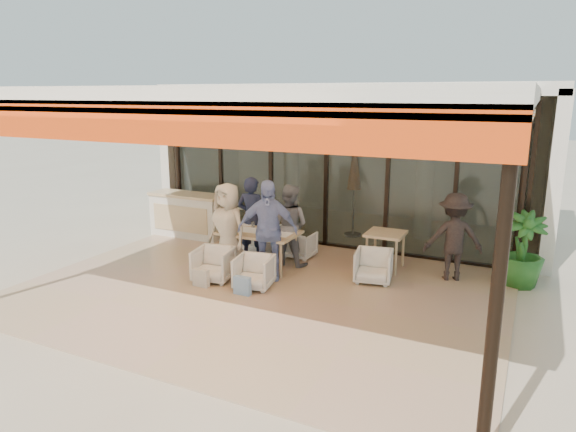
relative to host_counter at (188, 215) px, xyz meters
name	(u,v)px	position (x,y,z in m)	size (l,w,h in m)	color
ground	(260,291)	(3.20, -2.30, -0.53)	(70.00, 70.00, 0.00)	#C6B293
terrace_floor	(260,291)	(3.20, -2.30, -0.53)	(8.00, 6.00, 0.01)	tan
terrace_structure	(249,98)	(3.20, -2.56, 2.72)	(8.00, 6.00, 3.40)	silver
glass_storefront	(326,175)	(3.20, 0.70, 1.07)	(8.08, 0.10, 3.20)	#9EADA3
interior_block	(361,137)	(3.21, 3.02, 1.70)	(9.05, 3.62, 3.52)	silver
host_counter	(188,215)	(0.00, 0.00, 0.00)	(1.85, 0.65, 1.04)	silver
dining_table	(259,234)	(2.61, -1.25, 0.16)	(1.50, 0.90, 0.93)	#D6BE82
chair_far_left	(264,236)	(2.20, -0.30, -0.17)	(0.71, 0.66, 0.73)	white
chair_far_right	(300,244)	(3.04, -0.30, -0.23)	(0.58, 0.55, 0.60)	white
chair_near_left	(214,263)	(2.20, -2.20, -0.19)	(0.65, 0.61, 0.67)	white
chair_near_right	(254,271)	(3.04, -2.20, -0.21)	(0.62, 0.58, 0.64)	white
diner_navy	(252,218)	(2.20, -0.80, 0.32)	(0.62, 0.41, 1.71)	#1A203A
diner_grey	(289,225)	(3.04, -0.80, 0.28)	(0.79, 0.61, 1.62)	slate
diner_cream	(228,228)	(2.20, -1.70, 0.33)	(0.84, 0.55, 1.72)	beige
diner_periwinkle	(267,230)	(3.04, -1.70, 0.39)	(1.08, 0.45, 1.84)	#6D7FB6
tote_bag_cream	(201,279)	(2.20, -2.60, -0.36)	(0.30, 0.10, 0.34)	silver
tote_bag_blue	(242,286)	(3.04, -2.60, -0.36)	(0.30, 0.10, 0.34)	#99BFD8
side_table	(386,238)	(4.82, -0.26, 0.11)	(0.70, 0.70, 0.74)	#D6BE82
side_chair	(374,265)	(4.82, -1.01, -0.20)	(0.64, 0.60, 0.66)	white
standing_woman	(454,237)	(6.06, -0.28, 0.27)	(1.04, 0.60, 1.61)	black
potted_palm	(522,250)	(7.19, -0.05, 0.13)	(0.75, 0.75, 1.33)	#1E5919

